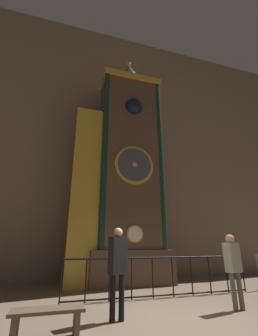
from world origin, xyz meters
The scene contains 7 objects.
ground_plane centered at (0.00, 0.00, 0.00)m, with size 28.00×28.00×0.00m, color #75604C.
cathedral_back_wall centered at (-0.09, 5.70, 6.58)m, with size 24.00×0.32×13.17m.
clock_tower centered at (0.00, 4.31, 4.36)m, with size 3.94×1.83×10.26m.
railing_fence centered at (0.64, 1.99, 0.58)m, with size 5.59×0.05×1.05m.
visitor_near centered at (-1.09, 0.38, 1.03)m, with size 0.39×0.32×1.72m.
visitor_far centered at (1.69, 0.33, 0.97)m, with size 0.38×0.28×1.62m.
visitor_bench centered at (-2.35, -0.20, 0.30)m, with size 1.12×0.40×0.44m.
Camera 1 is at (-2.30, -4.43, 1.38)m, focal length 24.00 mm.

